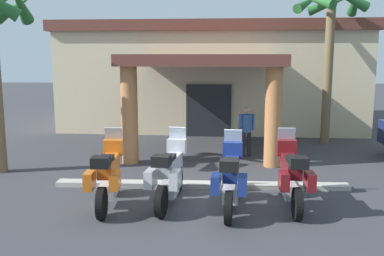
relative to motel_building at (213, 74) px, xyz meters
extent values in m
plane|color=#38383D|center=(-0.14, -10.73, -2.35)|extent=(80.00, 80.00, 0.00)
cube|color=beige|center=(0.01, 0.15, -0.25)|extent=(13.13, 7.55, 4.19)
cube|color=#1E2328|center=(-0.15, -3.40, -1.30)|extent=(1.80, 0.18, 2.10)
cube|color=brown|center=(-0.25, -5.84, 0.76)|extent=(5.29, 5.22, 0.35)
cylinder|color=#B27042|center=(-2.48, -7.85, -0.88)|extent=(0.50, 0.50, 2.93)
cylinder|color=#B27042|center=(1.79, -8.04, -0.88)|extent=(0.50, 0.50, 2.93)
cube|color=brown|center=(0.01, 0.15, 2.07)|extent=(13.54, 7.97, 0.44)
cylinder|color=black|center=(-2.28, -10.89, -2.02)|extent=(0.18, 0.67, 0.66)
cylinder|color=black|center=(-2.19, -12.44, -2.02)|extent=(0.18, 0.67, 0.66)
cube|color=silver|center=(-2.23, -11.69, -1.98)|extent=(0.35, 0.58, 0.32)
cube|color=orange|center=(-2.24, -11.54, -1.47)|extent=(0.36, 1.16, 0.34)
cube|color=black|center=(-2.22, -11.89, -1.25)|extent=(0.31, 0.61, 0.10)
cube|color=orange|center=(-2.28, -10.91, -1.20)|extent=(0.45, 0.26, 0.36)
cube|color=#B2BCC6|center=(-2.28, -10.83, -0.92)|extent=(0.41, 0.14, 0.36)
cube|color=orange|center=(-2.46, -12.30, -1.59)|extent=(0.20, 0.45, 0.36)
cube|color=orange|center=(-1.94, -12.27, -1.59)|extent=(0.20, 0.45, 0.36)
cube|color=black|center=(-2.20, -12.39, -1.18)|extent=(0.38, 0.34, 0.22)
cylinder|color=black|center=(-0.81, -10.73, -2.02)|extent=(0.22, 0.67, 0.66)
cylinder|color=black|center=(-1.01, -12.27, -2.02)|extent=(0.22, 0.67, 0.66)
cube|color=silver|center=(-0.91, -11.53, -1.98)|extent=(0.39, 0.60, 0.32)
cube|color=#B2B2B7|center=(-0.89, -11.38, -1.47)|extent=(0.45, 1.18, 0.34)
cube|color=black|center=(-0.94, -11.73, -1.25)|extent=(0.36, 0.63, 0.10)
cube|color=#B2B2B7|center=(-0.81, -10.75, -1.20)|extent=(0.47, 0.29, 0.36)
cube|color=#B2BCC6|center=(-0.80, -10.67, -0.92)|extent=(0.41, 0.17, 0.36)
cube|color=#B2B2B7|center=(-1.25, -12.09, -1.59)|extent=(0.24, 0.46, 0.36)
cube|color=#B2B2B7|center=(-0.73, -12.16, -1.59)|extent=(0.24, 0.46, 0.36)
cube|color=black|center=(-1.00, -12.22, -1.18)|extent=(0.40, 0.36, 0.22)
cylinder|color=black|center=(0.48, -11.02, -2.02)|extent=(0.20, 0.67, 0.66)
cylinder|color=black|center=(0.34, -12.56, -2.02)|extent=(0.20, 0.67, 0.66)
cube|color=silver|center=(0.41, -11.82, -1.98)|extent=(0.37, 0.59, 0.32)
cube|color=navy|center=(0.43, -11.67, -1.47)|extent=(0.40, 1.17, 0.34)
cube|color=black|center=(0.39, -12.02, -1.25)|extent=(0.33, 0.62, 0.10)
cube|color=navy|center=(0.48, -11.04, -1.20)|extent=(0.46, 0.28, 0.36)
cube|color=#B2BCC6|center=(0.49, -10.96, -0.92)|extent=(0.41, 0.15, 0.36)
cube|color=navy|center=(0.10, -12.39, -1.59)|extent=(0.22, 0.45, 0.36)
cube|color=navy|center=(0.62, -12.44, -1.59)|extent=(0.22, 0.45, 0.36)
cube|color=black|center=(0.35, -12.52, -1.18)|extent=(0.39, 0.35, 0.22)
cylinder|color=black|center=(1.74, -10.73, -2.02)|extent=(0.14, 0.66, 0.66)
cylinder|color=black|center=(1.73, -12.28, -2.02)|extent=(0.14, 0.66, 0.66)
cube|color=silver|center=(1.73, -11.53, -1.98)|extent=(0.32, 0.56, 0.32)
cube|color=maroon|center=(1.74, -11.38, -1.47)|extent=(0.31, 1.15, 0.34)
cube|color=black|center=(1.73, -11.73, -1.25)|extent=(0.28, 0.60, 0.10)
cube|color=maroon|center=(1.74, -10.75, -1.20)|extent=(0.44, 0.24, 0.36)
cube|color=#B2BCC6|center=(1.74, -10.67, -0.92)|extent=(0.40, 0.12, 0.36)
cube|color=maroon|center=(1.47, -12.13, -1.59)|extent=(0.18, 0.44, 0.36)
cube|color=maroon|center=(1.99, -12.13, -1.59)|extent=(0.18, 0.44, 0.36)
cube|color=black|center=(1.73, -12.23, -1.18)|extent=(0.36, 0.32, 0.22)
cylinder|color=black|center=(1.20, -6.78, -1.94)|extent=(0.14, 0.14, 0.81)
cylinder|color=black|center=(1.03, -6.82, -1.94)|extent=(0.14, 0.14, 0.81)
cylinder|color=#335999|center=(1.12, -6.80, -1.26)|extent=(0.32, 0.32, 0.57)
cylinder|color=#335999|center=(1.33, -6.75, -1.23)|extent=(0.09, 0.09, 0.54)
cylinder|color=#335999|center=(0.90, -6.85, -1.23)|extent=(0.09, 0.09, 0.54)
sphere|color=tan|center=(1.12, -6.80, -0.83)|extent=(0.22, 0.22, 0.22)
cone|color=#236028|center=(-5.16, -8.95, 2.33)|extent=(0.52, 1.56, 1.18)
cone|color=#236028|center=(-5.58, -8.33, 2.23)|extent=(1.60, 1.08, 0.87)
cylinder|color=brown|center=(4.19, -4.59, 0.15)|extent=(0.32, 0.32, 4.99)
cone|color=#236028|center=(4.42, -3.73, 2.82)|extent=(1.83, 0.81, 0.93)
cone|color=#236028|center=(3.51, -4.02, 2.83)|extent=(1.42, 1.60, 0.98)
cube|color=#ADA89E|center=(-0.25, -10.21, -2.29)|extent=(7.29, 0.36, 0.12)
camera|label=1|loc=(0.02, -20.67, 0.94)|focal=40.65mm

